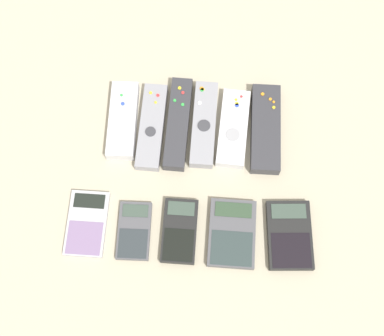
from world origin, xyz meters
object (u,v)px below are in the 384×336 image
calculator_2 (180,231)px  calculator_3 (232,233)px  remote_0 (123,120)px  remote_3 (204,124)px  calculator_1 (134,231)px  calculator_0 (87,223)px  remote_4 (233,128)px  remote_5 (266,129)px  remote_1 (152,127)px  remote_2 (178,124)px  calculator_4 (289,235)px

calculator_2 → calculator_3: bearing=1.0°
remote_0 → remote_3: 0.17m
remote_3 → calculator_1: 0.26m
calculator_2 → calculator_0: bearing=179.1°
remote_4 → calculator_2: remote_4 is taller
remote_4 → calculator_0: 0.35m
remote_5 → calculator_3: (-0.06, -0.22, -0.01)m
calculator_1 → calculator_2: size_ratio=0.90×
calculator_2 → calculator_3: same height
remote_1 → remote_5: 0.24m
calculator_0 → calculator_2: 0.18m
remote_0 → remote_3: remote_0 is taller
remote_0 → calculator_0: (-0.05, -0.22, -0.01)m
remote_5 → calculator_2: remote_5 is taller
calculator_2 → remote_2: bearing=95.2°
remote_2 → calculator_4: 0.32m
remote_3 → calculator_4: 0.29m
calculator_1 → remote_1: bearing=84.9°
remote_2 → remote_4: remote_2 is taller
remote_2 → calculator_0: 0.28m
calculator_0 → calculator_1: (0.09, -0.01, 0.00)m
remote_0 → remote_2: remote_0 is taller
remote_2 → calculator_1: remote_2 is taller
remote_2 → remote_4: bearing=-0.1°
calculator_2 → remote_3: bearing=81.6°
remote_5 → remote_4: bearing=-178.3°
calculator_4 → remote_0: bearing=143.7°
remote_2 → calculator_0: size_ratio=1.54×
remote_5 → calculator_0: size_ratio=1.46×
remote_2 → remote_5: (0.18, -0.00, 0.00)m
remote_0 → remote_2: bearing=-1.4°
remote_0 → remote_5: (0.30, -0.00, 0.00)m
remote_3 → remote_4: (0.06, -0.01, -0.00)m
remote_2 → calculator_2: bearing=-83.8°
remote_1 → remote_3: bearing=7.5°
remote_2 → calculator_3: remote_2 is taller
remote_0 → calculator_2: bearing=-60.8°
remote_0 → remote_1: (0.06, -0.01, -0.00)m
remote_4 → calculator_2: 0.24m
remote_2 → remote_5: bearing=1.2°
remote_2 → remote_1: bearing=-168.6°
remote_5 → calculator_1: bearing=-137.9°
remote_2 → calculator_2: (0.02, -0.23, -0.00)m
remote_0 → calculator_1: 0.24m
remote_2 → calculator_4: (0.23, -0.22, -0.00)m
remote_1 → remote_5: (0.24, 0.01, 0.00)m
remote_5 → calculator_1: 0.34m
remote_3 → calculator_0: bearing=-133.3°
remote_3 → calculator_3: size_ratio=1.40×
remote_4 → calculator_0: bearing=-138.6°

